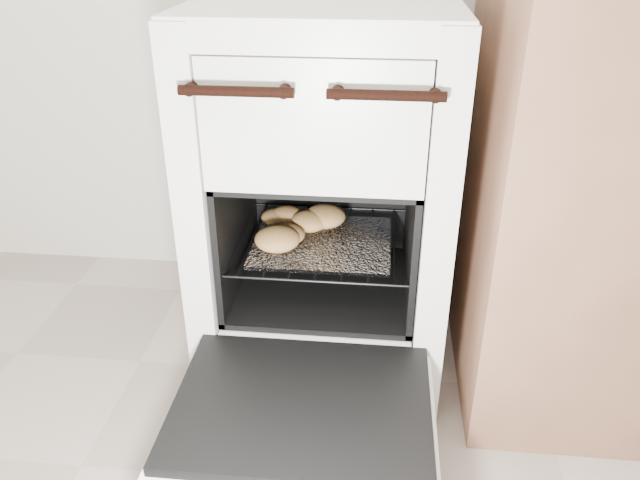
{
  "coord_description": "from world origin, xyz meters",
  "views": [
    {
      "loc": [
        0.26,
        -0.19,
        1.03
      ],
      "look_at": [
        0.13,
        1.05,
        0.38
      ],
      "focal_mm": 35.0,
      "sensor_mm": 36.0,
      "label": 1
    }
  ],
  "objects": [
    {
      "name": "stove",
      "position": [
        0.13,
        1.19,
        0.42
      ],
      "size": [
        0.56,
        0.63,
        0.86
      ],
      "color": "silver",
      "rests_on": "ground"
    },
    {
      "name": "oven_door",
      "position": [
        0.13,
        0.71,
        0.19
      ],
      "size": [
        0.51,
        0.39,
        0.04
      ],
      "color": "black",
      "rests_on": "stove"
    },
    {
      "name": "oven_rack",
      "position": [
        0.13,
        1.12,
        0.34
      ],
      "size": [
        0.41,
        0.39,
        0.01
      ],
      "color": "black",
      "rests_on": "stove"
    },
    {
      "name": "foil_sheet",
      "position": [
        0.13,
        1.11,
        0.34
      ],
      "size": [
        0.32,
        0.28,
        0.01
      ],
      "primitive_type": "cube",
      "color": "white",
      "rests_on": "oven_rack"
    },
    {
      "name": "baked_rolls",
      "position": [
        0.07,
        1.14,
        0.37
      ],
      "size": [
        0.24,
        0.27,
        0.05
      ],
      "color": "tan",
      "rests_on": "foil_sheet"
    }
  ]
}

